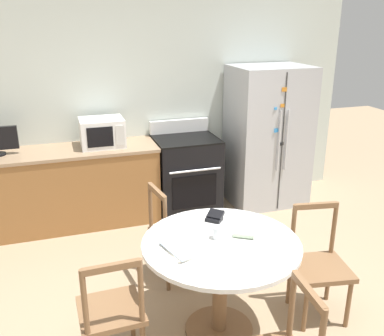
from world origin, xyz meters
The scene contains 14 objects.
ground_plane centered at (0.00, 0.00, 0.00)m, with size 14.00×14.00×0.00m, color #9E8466.
back_wall centered at (0.00, 2.65, 1.30)m, with size 5.20×0.10×2.60m.
kitchen_counter centered at (-1.11, 2.29, 0.45)m, with size 2.20×0.64×0.90m.
refrigerator centered at (1.43, 2.21, 0.87)m, with size 0.93×0.76×1.73m.
oven_range centered at (0.37, 2.26, 0.47)m, with size 0.75×0.68×1.08m.
microwave centered at (-0.60, 2.32, 1.06)m, with size 0.48×0.40×0.31m.
dining_table centered at (-0.04, 0.07, 0.61)m, with size 1.14×1.14×0.77m.
dining_chair_right centered at (0.78, 0.04, 0.43)m, with size 0.49×0.49×0.90m.
dining_chair_far centered at (-0.16, 0.88, 0.43)m, with size 0.47×0.47×0.90m.
dining_chair_left centered at (-0.86, -0.03, 0.43)m, with size 0.43×0.43×0.90m.
candle_glass centered at (-0.05, 0.13, 0.81)m, with size 0.08×0.08×0.09m.
folded_napkin centered at (0.13, 0.08, 0.80)m, with size 0.16×0.12×0.05m.
wallet centered at (0.04, 0.41, 0.80)m, with size 0.17×0.17×0.07m.
mail_stack centered at (-0.33, 0.05, 0.78)m, with size 0.29×0.35×0.02m.
Camera 1 is at (-1.07, -2.42, 2.29)m, focal length 40.00 mm.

